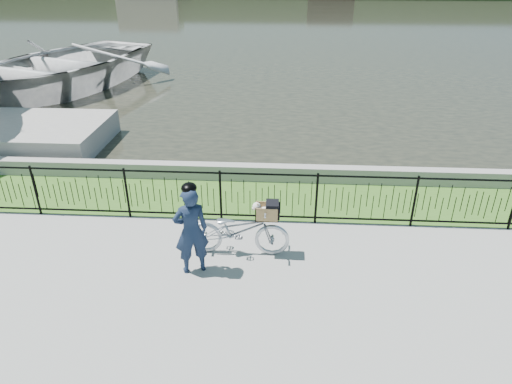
{
  "coord_description": "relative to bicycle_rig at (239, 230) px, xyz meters",
  "views": [
    {
      "loc": [
        0.26,
        -6.78,
        5.04
      ],
      "look_at": [
        -0.22,
        1.0,
        1.0
      ],
      "focal_mm": 32.0,
      "sensor_mm": 36.0,
      "label": 1
    }
  ],
  "objects": [
    {
      "name": "quay_wall",
      "position": [
        0.5,
        3.2,
        -0.31
      ],
      "size": [
        60.0,
        0.3,
        0.4
      ],
      "primitive_type": "cube",
      "color": "gray",
      "rests_on": "ground"
    },
    {
      "name": "water",
      "position": [
        0.5,
        32.6,
        -0.51
      ],
      "size": [
        120.0,
        120.0,
        0.0
      ],
      "primitive_type": "plane",
      "color": "#29291F",
      "rests_on": "ground"
    },
    {
      "name": "fence",
      "position": [
        0.5,
        1.2,
        0.06
      ],
      "size": [
        14.0,
        0.06,
        1.15
      ],
      "primitive_type": null,
      "color": "black",
      "rests_on": "ground"
    },
    {
      "name": "bicycle_rig",
      "position": [
        0.0,
        0.0,
        0.0
      ],
      "size": [
        1.91,
        0.67,
        1.13
      ],
      "color": "#AEB2BA",
      "rests_on": "ground"
    },
    {
      "name": "cyclist",
      "position": [
        -0.77,
        -0.59,
        0.34
      ],
      "size": [
        0.71,
        0.59,
        1.73
      ],
      "color": "#142037",
      "rests_on": "ground"
    },
    {
      "name": "boat_far",
      "position": [
        -8.64,
        11.45,
        0.48
      ],
      "size": [
        9.58,
        11.31,
        1.99
      ],
      "color": "#B6B7B6",
      "rests_on": "water"
    },
    {
      "name": "grass_strip",
      "position": [
        0.5,
        2.2,
        -0.51
      ],
      "size": [
        60.0,
        2.0,
        0.01
      ],
      "primitive_type": "cube",
      "color": "#38631F",
      "rests_on": "ground"
    },
    {
      "name": "ground",
      "position": [
        0.5,
        -0.4,
        -0.51
      ],
      "size": [
        120.0,
        120.0,
        0.0
      ],
      "primitive_type": "plane",
      "color": "gray",
      "rests_on": "ground"
    }
  ]
}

